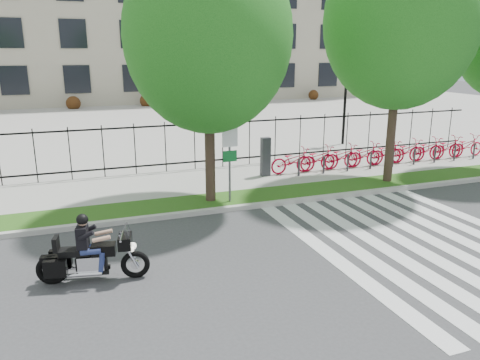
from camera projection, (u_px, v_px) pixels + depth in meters
name	position (u px, v px, depth m)	size (l,w,h in m)	color
ground	(249.00, 271.00, 10.61)	(120.00, 120.00, 0.00)	#39393B
curb	(200.00, 212.00, 14.30)	(60.00, 0.20, 0.15)	#B4B2A9
grass_verge	(193.00, 204.00, 15.07)	(60.00, 1.50, 0.15)	#244E13
sidewalk	(176.00, 184.00, 17.33)	(60.00, 3.50, 0.15)	#ACAAA1
plaza	(122.00, 121.00, 33.22)	(80.00, 34.00, 0.10)	#ACAAA1
crosswalk_stripes	(421.00, 242.00, 12.22)	(5.70, 8.00, 0.01)	silver
iron_fence	(165.00, 147.00, 18.63)	(30.00, 0.06, 2.00)	black
office_building	(93.00, 1.00, 48.62)	(60.00, 21.90, 20.15)	#A9A188
lamp_post_right	(346.00, 84.00, 23.95)	(1.06, 0.70, 4.25)	black
street_tree_1	(208.00, 36.00, 13.89)	(5.07, 5.07, 8.04)	#35241D
street_tree_2	(401.00, 21.00, 16.04)	(5.30, 5.30, 8.74)	#35241D
bike_share_station	(385.00, 153.00, 19.96)	(11.13, 0.87, 1.50)	#2D2D33
sign_pole_regulatory	(230.00, 153.00, 14.67)	(0.50, 0.09, 2.50)	#59595B
motorcycle_rider	(92.00, 254.00, 10.04)	(2.38, 0.95, 1.85)	black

